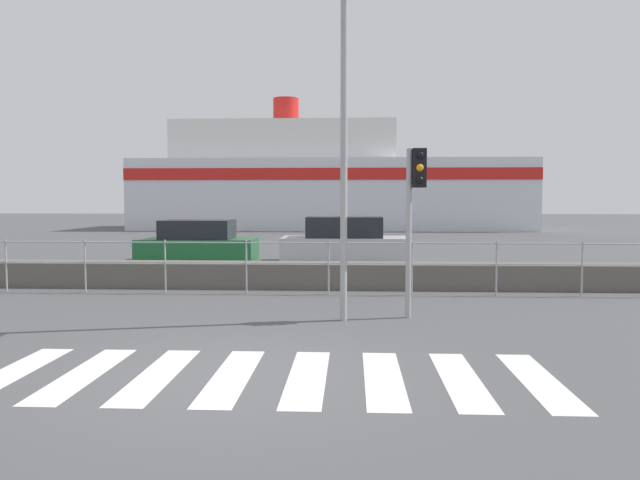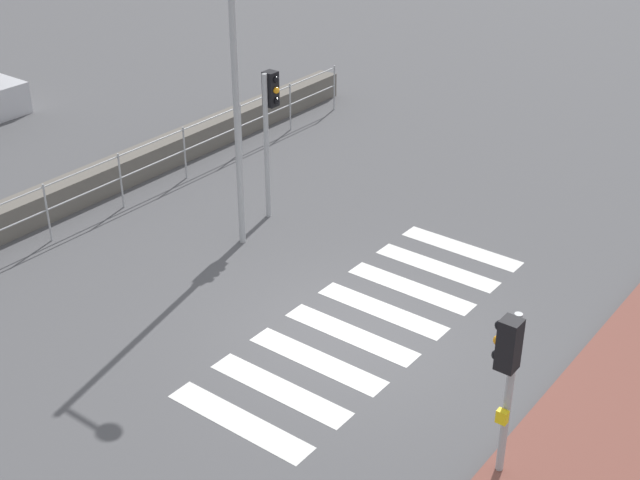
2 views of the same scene
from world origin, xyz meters
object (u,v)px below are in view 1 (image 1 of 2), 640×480
traffic_light_far (415,194)px  ferry_boat (322,184)px  parked_car_green (198,244)px  parked_car_silver (344,243)px  streetlamp (344,112)px

traffic_light_far → ferry_boat: 33.39m
parked_car_green → parked_car_silver: size_ratio=0.94×
streetlamp → ferry_boat: size_ratio=0.21×
streetlamp → parked_car_silver: bearing=90.6°
traffic_light_far → ferry_boat: (-3.18, 33.22, 0.94)m
parked_car_green → streetlamp: bearing=-63.8°
streetlamp → traffic_light_far: bearing=23.1°
streetlamp → parked_car_silver: (-0.10, 10.27, -2.91)m
ferry_boat → parked_car_green: 23.83m
ferry_boat → parked_car_silver: size_ratio=6.46×
parked_car_green → parked_car_silver: bearing=0.0°
streetlamp → ferry_boat: (-1.93, 33.75, -0.42)m
traffic_light_far → parked_car_green: bearing=122.9°
traffic_light_far → streetlamp: (-1.25, -0.53, 1.36)m
streetlamp → parked_car_green: bearing=116.2°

